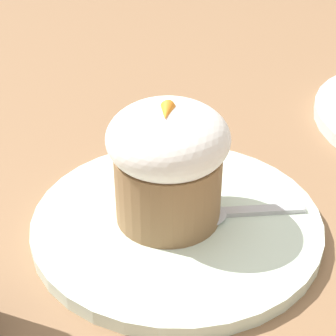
{
  "coord_description": "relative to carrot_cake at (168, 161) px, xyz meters",
  "views": [
    {
      "loc": [
        0.37,
        0.03,
        0.29
      ],
      "look_at": [
        0.0,
        -0.01,
        0.06
      ],
      "focal_mm": 60.0,
      "sensor_mm": 36.0,
      "label": 1
    }
  ],
  "objects": [
    {
      "name": "carrot_cake",
      "position": [
        0.0,
        0.0,
        0.0
      ],
      "size": [
        0.1,
        0.1,
        0.11
      ],
      "color": "olive",
      "rests_on": "dessert_plate"
    },
    {
      "name": "ground_plane",
      "position": [
        -0.0,
        0.01,
        -0.07
      ],
      "size": [
        4.0,
        4.0,
        0.0
      ],
      "primitive_type": "plane",
      "color": "#846042"
    },
    {
      "name": "dessert_plate",
      "position": [
        -0.0,
        0.01,
        -0.06
      ],
      "size": [
        0.24,
        0.24,
        0.01
      ],
      "color": "silver",
      "rests_on": "ground_plane"
    },
    {
      "name": "spoon",
      "position": [
        -0.01,
        0.04,
        -0.05
      ],
      "size": [
        0.05,
        0.11,
        0.01
      ],
      "color": "#B7B7BC",
      "rests_on": "dessert_plate"
    }
  ]
}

